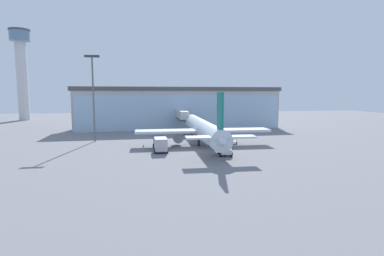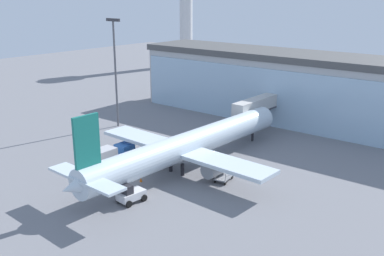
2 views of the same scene
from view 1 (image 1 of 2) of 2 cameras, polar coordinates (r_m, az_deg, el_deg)
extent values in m
plane|color=slate|center=(55.19, 1.99, -4.62)|extent=(240.00, 240.00, 0.00)
cube|color=#AFAFAF|center=(94.10, -2.55, 3.54)|extent=(61.79, 14.97, 11.48)
cube|color=#A4C2DB|center=(87.76, -1.94, 2.95)|extent=(60.09, 2.63, 10.33)
cube|color=#4D4D4D|center=(93.97, -2.57, 7.40)|extent=(63.03, 15.27, 1.20)
cube|color=beige|center=(83.15, -1.99, 2.56)|extent=(2.47, 13.04, 2.40)
cube|color=#3F3F47|center=(83.23, -1.99, 1.84)|extent=(2.51, 13.04, 0.30)
cylinder|color=#4C4C51|center=(88.23, -2.42, 0.81)|extent=(0.70, 0.70, 3.70)
cylinder|color=silver|center=(139.48, -29.59, 7.77)|extent=(4.13, 4.13, 31.37)
cylinder|color=slate|center=(141.22, -30.01, 14.95)|extent=(7.46, 7.46, 4.00)
cylinder|color=#3F3F44|center=(141.61, -30.06, 15.87)|extent=(7.83, 7.83, 0.60)
cylinder|color=#59595E|center=(70.00, -18.26, 5.08)|extent=(0.36, 0.36, 18.56)
cube|color=#333338|center=(70.45, -18.54, 12.85)|extent=(3.20, 0.40, 0.50)
cylinder|color=silver|center=(63.84, 1.87, 0.00)|extent=(4.05, 36.57, 3.60)
cone|color=silver|center=(81.80, -0.33, 1.45)|extent=(3.64, 3.04, 3.60)
cone|color=silver|center=(46.12, 5.76, -2.57)|extent=(3.29, 4.04, 3.24)
cube|color=silver|center=(62.10, 2.15, -0.52)|extent=(27.91, 4.54, 0.50)
cube|color=silver|center=(47.00, 5.48, -1.73)|extent=(11.03, 2.53, 0.30)
cube|color=#197266|center=(47.07, 5.39, 3.34)|extent=(0.40, 3.20, 5.74)
cylinder|color=gray|center=(62.06, -2.75, -1.79)|extent=(2.14, 3.23, 2.10)
cylinder|color=gray|center=(63.90, 6.75, -1.58)|extent=(2.14, 3.23, 2.10)
cylinder|color=black|center=(61.26, 1.31, -2.73)|extent=(0.50, 0.50, 1.60)
cylinder|color=black|center=(61.64, 3.30, -2.69)|extent=(0.50, 0.50, 1.60)
cylinder|color=black|center=(79.12, -0.04, -0.62)|extent=(0.40, 0.40, 1.60)
cube|color=#2659A5|center=(59.23, -6.28, -2.51)|extent=(2.25, 2.25, 1.90)
cube|color=#B2B2B7|center=(55.07, -5.99, -3.03)|extent=(2.30, 4.05, 2.20)
cylinder|color=black|center=(59.33, -7.33, -3.44)|extent=(0.32, 0.91, 0.90)
cylinder|color=black|center=(59.47, -5.21, -3.39)|extent=(0.32, 0.91, 0.90)
cylinder|color=black|center=(54.22, -7.06, -4.38)|extent=(0.32, 0.91, 0.90)
cylinder|color=black|center=(54.38, -4.74, -4.32)|extent=(0.32, 0.91, 0.90)
cube|color=gray|center=(64.97, 7.45, -2.50)|extent=(2.18, 3.08, 0.16)
cylinder|color=black|center=(64.41, 8.48, -2.87)|extent=(0.21, 0.46, 0.44)
cylinder|color=gray|center=(64.28, 8.50, -2.14)|extent=(0.08, 0.08, 0.90)
cylinder|color=black|center=(63.71, 7.36, -2.96)|extent=(0.21, 0.46, 0.44)
cylinder|color=gray|center=(63.57, 7.37, -2.22)|extent=(0.08, 0.08, 0.90)
cylinder|color=black|center=(66.33, 7.52, -2.58)|extent=(0.21, 0.46, 0.44)
cylinder|color=gray|center=(66.20, 7.53, -1.87)|extent=(0.08, 0.08, 0.90)
cylinder|color=black|center=(65.65, 6.42, -2.66)|extent=(0.21, 0.46, 0.44)
cylinder|color=gray|center=(65.52, 6.43, -1.94)|extent=(0.08, 0.08, 0.90)
cube|color=silver|center=(52.51, 6.27, -4.29)|extent=(2.01, 3.31, 0.90)
cube|color=#26262B|center=(51.72, 6.42, -3.39)|extent=(1.46, 1.09, 1.00)
cylinder|color=black|center=(53.51, 5.09, -4.56)|extent=(0.40, 0.82, 0.80)
cylinder|color=black|center=(53.85, 6.98, -4.51)|extent=(0.40, 0.82, 0.80)
cylinder|color=black|center=(51.35, 5.52, -5.04)|extent=(0.40, 0.82, 0.80)
cylinder|color=black|center=(51.70, 7.49, -4.98)|extent=(0.40, 0.82, 0.80)
cone|color=orange|center=(56.35, 1.71, -4.10)|extent=(0.36, 0.36, 0.55)
cone|color=orange|center=(61.02, -9.23, -3.36)|extent=(0.36, 0.36, 0.55)
camera|label=2|loc=(54.41, 62.51, 16.57)|focal=42.00mm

